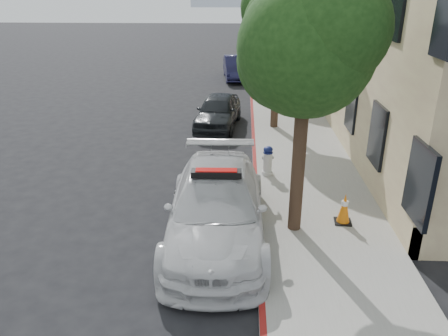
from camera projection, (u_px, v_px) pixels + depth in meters
The scene contains 11 objects.
ground at pixel (183, 193), 12.28m from camera, with size 120.00×120.00×0.00m, color black.
sidewalk at pixel (283, 104), 21.31m from camera, with size 3.20×50.00×0.15m, color gray.
curb_strip at pixel (252, 103), 21.38m from camera, with size 0.12×50.00×0.15m, color maroon.
tree_near at pixel (308, 47), 8.65m from camera, with size 2.92×2.82×5.62m.
tree_mid at pixel (279, 22), 16.06m from camera, with size 2.77×2.64×5.43m.
tree_far at pixel (269, 6), 23.35m from camera, with size 3.10×3.00×5.81m.
police_car at pixel (217, 207), 9.83m from camera, with size 2.31×5.44×1.72m.
parked_car_mid at pixel (218, 111), 17.84m from camera, with size 1.57×3.91×1.33m, color black.
parked_car_far at pixel (237, 68), 27.04m from camera, with size 1.48×4.24×1.40m, color #161637.
fire_hydrant at pixel (268, 161), 13.00m from camera, with size 0.37×0.34×0.89m.
traffic_cone at pixel (344, 208), 10.34m from camera, with size 0.43×0.43×0.76m.
Camera 1 is at (1.67, -10.98, 5.40)m, focal length 35.00 mm.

